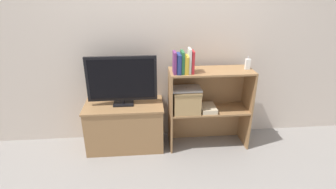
{
  "coord_description": "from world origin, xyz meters",
  "views": [
    {
      "loc": [
        -0.23,
        -2.43,
        1.77
      ],
      "look_at": [
        0.0,
        0.17,
        0.65
      ],
      "focal_mm": 28.0,
      "sensor_mm": 36.0,
      "label": 1
    }
  ],
  "objects_px": {
    "book_plum": "(175,63)",
    "magazine_stack": "(208,108)",
    "book_forest": "(182,62)",
    "book_mustard": "(186,64)",
    "laptop": "(186,89)",
    "book_ivory": "(189,61)",
    "tv": "(122,80)",
    "tv_stand": "(125,125)",
    "storage_basket_left": "(186,99)",
    "baby_monitor": "(248,64)",
    "book_crimson": "(192,62)",
    "book_navy": "(179,64)"
  },
  "relations": [
    {
      "from": "book_plum",
      "to": "magazine_stack",
      "type": "xyz_separation_m",
      "value": [
        0.38,
        0.02,
        -0.54
      ]
    },
    {
      "from": "book_forest",
      "to": "book_mustard",
      "type": "xyz_separation_m",
      "value": [
        0.04,
        0.0,
        -0.02
      ]
    },
    {
      "from": "magazine_stack",
      "to": "laptop",
      "type": "bearing_deg",
      "value": 174.38
    },
    {
      "from": "book_plum",
      "to": "book_ivory",
      "type": "distance_m",
      "value": 0.15
    },
    {
      "from": "tv",
      "to": "book_plum",
      "type": "bearing_deg",
      "value": -10.92
    },
    {
      "from": "tv_stand",
      "to": "magazine_stack",
      "type": "distance_m",
      "value": 0.96
    },
    {
      "from": "storage_basket_left",
      "to": "book_plum",
      "type": "bearing_deg",
      "value": -160.48
    },
    {
      "from": "tv_stand",
      "to": "baby_monitor",
      "type": "distance_m",
      "value": 1.52
    },
    {
      "from": "book_mustard",
      "to": "book_plum",
      "type": "bearing_deg",
      "value": 180.0
    },
    {
      "from": "tv",
      "to": "tv_stand",
      "type": "bearing_deg",
      "value": 90.0
    },
    {
      "from": "book_mustard",
      "to": "laptop",
      "type": "height_order",
      "value": "book_mustard"
    },
    {
      "from": "tv_stand",
      "to": "book_ivory",
      "type": "xyz_separation_m",
      "value": [
        0.7,
        -0.11,
        0.78
      ]
    },
    {
      "from": "book_forest",
      "to": "book_ivory",
      "type": "xyz_separation_m",
      "value": [
        0.07,
        0.0,
        0.01
      ]
    },
    {
      "from": "book_plum",
      "to": "laptop",
      "type": "bearing_deg",
      "value": 19.52
    },
    {
      "from": "book_crimson",
      "to": "baby_monitor",
      "type": "bearing_deg",
      "value": 6.0
    },
    {
      "from": "book_forest",
      "to": "storage_basket_left",
      "type": "bearing_deg",
      "value": 39.92
    },
    {
      "from": "book_forest",
      "to": "storage_basket_left",
      "type": "relative_size",
      "value": 0.75
    },
    {
      "from": "tv_stand",
      "to": "storage_basket_left",
      "type": "xyz_separation_m",
      "value": [
        0.69,
        -0.06,
        0.33
      ]
    },
    {
      "from": "baby_monitor",
      "to": "book_plum",
      "type": "bearing_deg",
      "value": -175.38
    },
    {
      "from": "tv",
      "to": "book_crimson",
      "type": "xyz_separation_m",
      "value": [
        0.73,
        -0.11,
        0.21
      ]
    },
    {
      "from": "book_forest",
      "to": "magazine_stack",
      "type": "bearing_deg",
      "value": 4.7
    },
    {
      "from": "baby_monitor",
      "to": "magazine_stack",
      "type": "bearing_deg",
      "value": -174.54
    },
    {
      "from": "baby_monitor",
      "to": "magazine_stack",
      "type": "height_order",
      "value": "baby_monitor"
    },
    {
      "from": "book_crimson",
      "to": "book_plum",
      "type": "bearing_deg",
      "value": 180.0
    },
    {
      "from": "book_plum",
      "to": "storage_basket_left",
      "type": "distance_m",
      "value": 0.46
    },
    {
      "from": "book_navy",
      "to": "baby_monitor",
      "type": "distance_m",
      "value": 0.75
    },
    {
      "from": "book_plum",
      "to": "book_navy",
      "type": "distance_m",
      "value": 0.04
    },
    {
      "from": "book_plum",
      "to": "book_ivory",
      "type": "bearing_deg",
      "value": 0.0
    },
    {
      "from": "book_crimson",
      "to": "baby_monitor",
      "type": "xyz_separation_m",
      "value": [
        0.61,
        0.06,
        -0.06
      ]
    },
    {
      "from": "baby_monitor",
      "to": "storage_basket_left",
      "type": "bearing_deg",
      "value": -178.68
    },
    {
      "from": "book_plum",
      "to": "book_ivory",
      "type": "height_order",
      "value": "book_ivory"
    },
    {
      "from": "tv",
      "to": "book_ivory",
      "type": "height_order",
      "value": "book_ivory"
    },
    {
      "from": "book_navy",
      "to": "tv",
      "type": "bearing_deg",
      "value": 169.83
    },
    {
      "from": "book_ivory",
      "to": "book_navy",
      "type": "bearing_deg",
      "value": 180.0
    },
    {
      "from": "magazine_stack",
      "to": "tv",
      "type": "bearing_deg",
      "value": 175.03
    },
    {
      "from": "book_plum",
      "to": "storage_basket_left",
      "type": "xyz_separation_m",
      "value": [
        0.14,
        0.05,
        -0.43
      ]
    },
    {
      "from": "tv",
      "to": "baby_monitor",
      "type": "height_order",
      "value": "tv"
    },
    {
      "from": "tv_stand",
      "to": "book_navy",
      "type": "xyz_separation_m",
      "value": [
        0.59,
        -0.11,
        0.75
      ]
    },
    {
      "from": "tv_stand",
      "to": "book_navy",
      "type": "bearing_deg",
      "value": -10.32
    },
    {
      "from": "book_plum",
      "to": "baby_monitor",
      "type": "distance_m",
      "value": 0.8
    },
    {
      "from": "magazine_stack",
      "to": "book_mustard",
      "type": "bearing_deg",
      "value": -174.65
    },
    {
      "from": "tv",
      "to": "baby_monitor",
      "type": "relative_size",
      "value": 5.24
    },
    {
      "from": "book_navy",
      "to": "book_forest",
      "type": "xyz_separation_m",
      "value": [
        0.04,
        0.0,
        0.01
      ]
    },
    {
      "from": "baby_monitor",
      "to": "book_mustard",
      "type": "bearing_deg",
      "value": -174.58
    },
    {
      "from": "storage_basket_left",
      "to": "laptop",
      "type": "xyz_separation_m",
      "value": [
        0.0,
        -0.0,
        0.12
      ]
    },
    {
      "from": "book_plum",
      "to": "book_mustard",
      "type": "xyz_separation_m",
      "value": [
        0.12,
        0.0,
        -0.02
      ]
    },
    {
      "from": "tv",
      "to": "magazine_stack",
      "type": "xyz_separation_m",
      "value": [
        0.93,
        -0.08,
        -0.34
      ]
    },
    {
      "from": "book_forest",
      "to": "tv_stand",
      "type": "bearing_deg",
      "value": 170.3
    },
    {
      "from": "book_navy",
      "to": "book_ivory",
      "type": "distance_m",
      "value": 0.11
    },
    {
      "from": "book_navy",
      "to": "book_crimson",
      "type": "xyz_separation_m",
      "value": [
        0.14,
        0.0,
        0.01
      ]
    }
  ]
}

